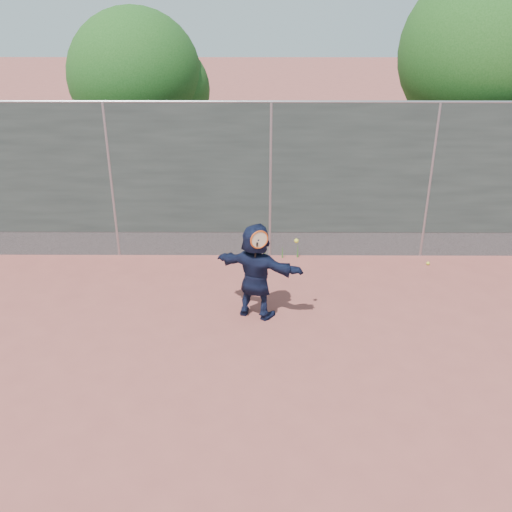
{
  "coord_description": "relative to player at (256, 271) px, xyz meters",
  "views": [
    {
      "loc": [
        -0.22,
        -6.8,
        4.81
      ],
      "look_at": [
        -0.26,
        1.2,
        1.05
      ],
      "focal_mm": 40.0,
      "sensor_mm": 36.0,
      "label": 1
    }
  ],
  "objects": [
    {
      "name": "tree_left",
      "position": [
        -2.59,
        5.35,
        2.15
      ],
      "size": [
        3.15,
        3.0,
        4.53
      ],
      "color": "#382314",
      "rests_on": "ground"
    },
    {
      "name": "weed_clump",
      "position": [
        0.55,
        2.18,
        -0.66
      ],
      "size": [
        0.68,
        0.07,
        0.3
      ],
      "color": "#387226",
      "rests_on": "ground"
    },
    {
      "name": "fence",
      "position": [
        0.26,
        2.3,
        0.79
      ],
      "size": [
        20.0,
        0.06,
        3.03
      ],
      "color": "#38423D",
      "rests_on": "ground"
    },
    {
      "name": "player",
      "position": [
        0.0,
        0.0,
        0.0
      ],
      "size": [
        1.53,
        1.01,
        1.58
      ],
      "primitive_type": "imported",
      "rotation": [
        0.0,
        0.0,
        2.74
      ],
      "color": "#141B37",
      "rests_on": "ground"
    },
    {
      "name": "ground",
      "position": [
        0.26,
        -1.2,
        -0.79
      ],
      "size": [
        80.0,
        80.0,
        0.0
      ],
      "primitive_type": "plane",
      "color": "#9E4C42",
      "rests_on": "ground"
    },
    {
      "name": "swing_action",
      "position": [
        0.1,
        -0.19,
        0.6
      ],
      "size": [
        0.74,
        0.19,
        0.51
      ],
      "color": "#CA4913",
      "rests_on": "ground"
    },
    {
      "name": "ball_ground",
      "position": [
        3.3,
        1.86,
        -0.76
      ],
      "size": [
        0.07,
        0.07,
        0.07
      ],
      "primitive_type": "sphere",
      "color": "yellow",
      "rests_on": "ground"
    },
    {
      "name": "tree_right",
      "position": [
        4.94,
        4.55,
        2.7
      ],
      "size": [
        3.78,
        3.6,
        5.39
      ],
      "color": "#382314",
      "rests_on": "ground"
    }
  ]
}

